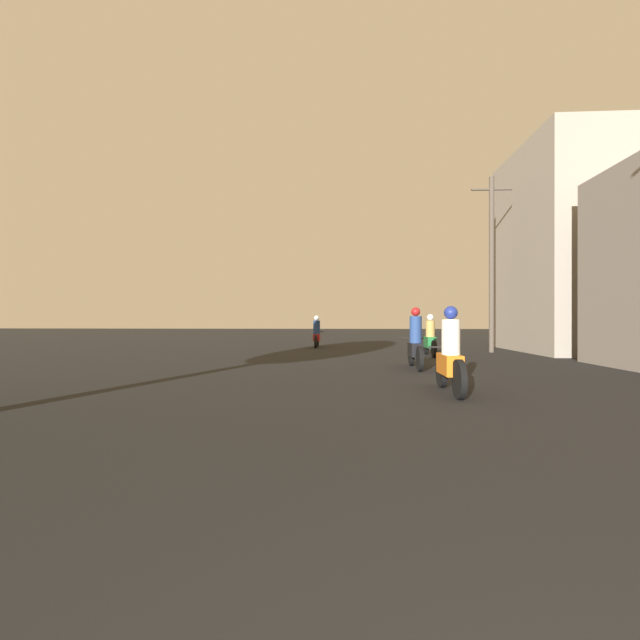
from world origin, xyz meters
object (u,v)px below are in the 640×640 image
Objects in this scene: motorcycle_black at (415,344)px; motorcycle_green at (430,339)px; building_right_far at (571,249)px; motorcycle_orange at (450,358)px; utility_pole_far at (492,261)px; motorcycle_red at (317,334)px.

motorcycle_black is 4.18m from motorcycle_green.
building_right_far is (7.38, 6.50, 3.54)m from motorcycle_black.
motorcycle_black is (0.01, 3.85, 0.03)m from motorcycle_orange.
motorcycle_orange is at bearing -112.29° from utility_pole_far.
motorcycle_black reaches higher than motorcycle_red.
building_right_far is at bearing 54.10° from motorcycle_orange.
motorcycle_orange is 7.95m from motorcycle_green.
motorcycle_black is at bearing -78.66° from motorcycle_red.
building_right_far is at bearing 10.37° from utility_pole_far.
utility_pole_far is (3.99, 9.72, 3.06)m from motorcycle_orange.
motorcycle_black is 9.20m from motorcycle_red.
motorcycle_orange reaches higher than motorcycle_red.
utility_pole_far is at bearing 49.86° from motorcycle_black.
building_right_far reaches higher than motorcycle_orange.
motorcycle_green is at bearing 81.09° from motorcycle_orange.
motorcycle_black is 0.24× the size of building_right_far.
building_right_far is at bearing 35.32° from motorcycle_black.
motorcycle_black is at bearing 89.52° from motorcycle_orange.
motorcycle_orange is 0.28× the size of utility_pole_far.
motorcycle_red is at bearing 104.61° from motorcycle_black.
motorcycle_green is at bearing -55.44° from motorcycle_red.
motorcycle_green is 0.29× the size of utility_pole_far.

